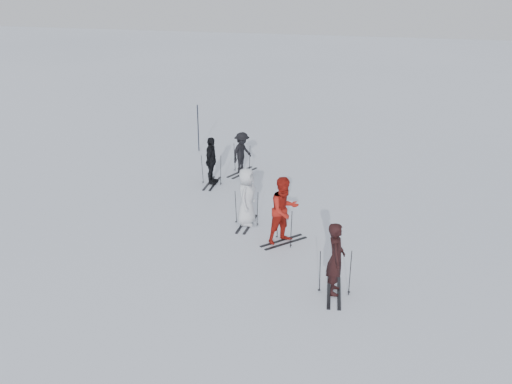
% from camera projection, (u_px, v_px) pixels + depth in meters
% --- Properties ---
extents(ground, '(120.00, 120.00, 0.00)m').
position_uv_depth(ground, '(247.00, 234.00, 17.31)').
color(ground, silver).
rests_on(ground, ground).
extents(skier_near_dark, '(0.54, 0.73, 1.85)m').
position_uv_depth(skier_near_dark, '(336.00, 259.00, 13.79)').
color(skier_near_dark, black).
rests_on(skier_near_dark, ground).
extents(skier_red, '(1.20, 1.23, 1.99)m').
position_uv_depth(skier_red, '(284.00, 211.00, 16.42)').
color(skier_red, maroon).
rests_on(skier_red, ground).
extents(skier_grey, '(0.61, 0.91, 1.83)m').
position_uv_depth(skier_grey, '(247.00, 197.00, 17.66)').
color(skier_grey, silver).
rests_on(skier_grey, ground).
extents(skier_uphill_left, '(0.53, 1.07, 1.77)m').
position_uv_depth(skier_uphill_left, '(211.00, 161.00, 21.13)').
color(skier_uphill_left, black).
rests_on(skier_uphill_left, ground).
extents(skier_uphill_far, '(0.91, 1.19, 1.62)m').
position_uv_depth(skier_uphill_far, '(242.00, 153.00, 22.34)').
color(skier_uphill_far, black).
rests_on(skier_uphill_far, ground).
extents(skis_near_dark, '(1.75, 1.11, 1.20)m').
position_uv_depth(skis_near_dark, '(335.00, 271.00, 13.91)').
color(skis_near_dark, black).
rests_on(skis_near_dark, ground).
extents(skis_red, '(1.72, 1.62, 1.13)m').
position_uv_depth(skis_red, '(284.00, 225.00, 16.57)').
color(skis_red, black).
rests_on(skis_red, ground).
extents(skis_grey, '(1.60, 0.88, 1.15)m').
position_uv_depth(skis_grey, '(247.00, 207.00, 17.78)').
color(skis_grey, black).
rests_on(skis_grey, ground).
extents(skis_uphill_left, '(1.66, 0.98, 1.16)m').
position_uv_depth(skis_uphill_left, '(211.00, 169.00, 21.24)').
color(skis_uphill_left, black).
rests_on(skis_uphill_left, ground).
extents(skis_uphill_far, '(1.86, 1.38, 1.21)m').
position_uv_depth(skis_uphill_far, '(242.00, 158.00, 22.42)').
color(skis_uphill_far, black).
rests_on(skis_uphill_far, ground).
extents(piste_marker, '(0.05, 0.05, 2.08)m').
position_uv_depth(piste_marker, '(198.00, 128.00, 25.08)').
color(piste_marker, black).
rests_on(piste_marker, ground).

